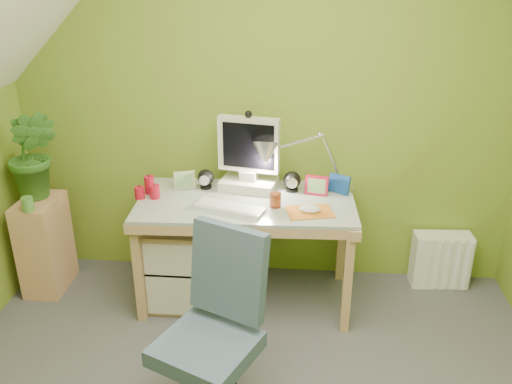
# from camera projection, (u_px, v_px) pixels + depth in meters

# --- Properties ---
(wall_back) EXTENTS (3.20, 0.01, 2.40)m
(wall_back) POSITION_uv_depth(u_px,v_px,m) (264.00, 102.00, 3.37)
(wall_back) COLOR olive
(wall_back) RESTS_ON floor
(desk) EXTENTS (1.32, 0.69, 0.69)m
(desk) POSITION_uv_depth(u_px,v_px,m) (246.00, 250.00, 3.38)
(desk) COLOR tan
(desk) RESTS_ON floor
(monitor) EXTENTS (0.45, 0.31, 0.57)m
(monitor) POSITION_uv_depth(u_px,v_px,m) (249.00, 146.00, 3.29)
(monitor) COLOR beige
(monitor) RESTS_ON desk
(speaker_left) EXTENTS (0.12, 0.12, 0.12)m
(speaker_left) POSITION_uv_depth(u_px,v_px,m) (206.00, 179.00, 3.39)
(speaker_left) COLOR black
(speaker_left) RESTS_ON desk
(speaker_right) EXTENTS (0.12, 0.12, 0.13)m
(speaker_right) POSITION_uv_depth(u_px,v_px,m) (292.00, 181.00, 3.34)
(speaker_right) COLOR black
(speaker_right) RESTS_ON desk
(keyboard) EXTENTS (0.43, 0.25, 0.02)m
(keyboard) POSITION_uv_depth(u_px,v_px,m) (230.00, 208.00, 3.12)
(keyboard) COLOR white
(keyboard) RESTS_ON desk
(mousepad) EXTENTS (0.29, 0.24, 0.01)m
(mousepad) POSITION_uv_depth(u_px,v_px,m) (310.00, 212.00, 3.08)
(mousepad) COLOR #C7711F
(mousepad) RESTS_ON desk
(mouse) EXTENTS (0.12, 0.08, 0.04)m
(mouse) POSITION_uv_depth(u_px,v_px,m) (310.00, 209.00, 3.08)
(mouse) COLOR silver
(mouse) RESTS_ON mousepad
(amber_tumbler) EXTENTS (0.07, 0.07, 0.09)m
(amber_tumbler) POSITION_uv_depth(u_px,v_px,m) (275.00, 200.00, 3.14)
(amber_tumbler) COLOR maroon
(amber_tumbler) RESTS_ON desk
(candle_cluster) EXTENTS (0.17, 0.16, 0.11)m
(candle_cluster) POSITION_uv_depth(u_px,v_px,m) (148.00, 187.00, 3.28)
(candle_cluster) COLOR #B60F27
(candle_cluster) RESTS_ON desk
(photo_frame_red) EXTENTS (0.14, 0.05, 0.12)m
(photo_frame_red) POSITION_uv_depth(u_px,v_px,m) (317.00, 185.00, 3.30)
(photo_frame_red) COLOR #B11234
(photo_frame_red) RESTS_ON desk
(photo_frame_blue) EXTENTS (0.13, 0.08, 0.12)m
(photo_frame_blue) POSITION_uv_depth(u_px,v_px,m) (339.00, 184.00, 3.32)
(photo_frame_blue) COLOR navy
(photo_frame_blue) RESTS_ON desk
(photo_frame_green) EXTENTS (0.13, 0.06, 0.11)m
(photo_frame_green) POSITION_uv_depth(u_px,v_px,m) (185.00, 180.00, 3.38)
(photo_frame_green) COLOR #A3B57C
(photo_frame_green) RESTS_ON desk
(desk_lamp) EXTENTS (0.56, 0.35, 0.56)m
(desk_lamp) POSITION_uv_depth(u_px,v_px,m) (323.00, 148.00, 3.26)
(desk_lamp) COLOR silver
(desk_lamp) RESTS_ON desk
(side_ledge) EXTENTS (0.23, 0.36, 0.63)m
(side_ledge) POSITION_uv_depth(u_px,v_px,m) (45.00, 244.00, 3.52)
(side_ledge) COLOR tan
(side_ledge) RESTS_ON floor
(potted_plant) EXTENTS (0.32, 0.26, 0.58)m
(potted_plant) POSITION_uv_depth(u_px,v_px,m) (33.00, 154.00, 3.32)
(potted_plant) COLOR #326622
(potted_plant) RESTS_ON side_ledge
(green_cup) EXTENTS (0.07, 0.07, 0.09)m
(green_cup) POSITION_uv_depth(u_px,v_px,m) (28.00, 204.00, 3.24)
(green_cup) COLOR #56953E
(green_cup) RESTS_ON side_ledge
(task_chair) EXTENTS (0.62, 0.62, 0.84)m
(task_chair) POSITION_uv_depth(u_px,v_px,m) (206.00, 348.00, 2.43)
(task_chair) COLOR #3D5064
(task_chair) RESTS_ON floor
(radiator) EXTENTS (0.38, 0.17, 0.37)m
(radiator) POSITION_uv_depth(u_px,v_px,m) (440.00, 260.00, 3.59)
(radiator) COLOR white
(radiator) RESTS_ON floor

